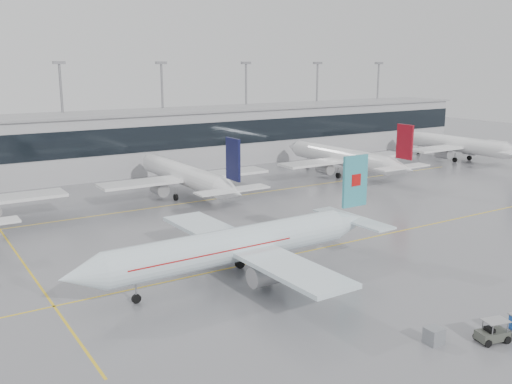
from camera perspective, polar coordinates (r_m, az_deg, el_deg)
ground at (r=69.39m, az=5.38°, el=-5.87°), size 320.00×320.00×0.00m
taxi_line_main at (r=69.39m, az=5.38°, el=-5.86°), size 120.00×0.25×0.01m
taxi_line_north at (r=93.89m, az=-5.94°, el=-0.95°), size 120.00×0.25×0.01m
taxi_line_cross at (r=71.02m, az=-22.39°, el=-6.36°), size 0.25×60.00×0.01m
terminal at (r=121.81m, az=-12.84°, el=4.80°), size 180.00×15.00×12.00m
terminal_glass at (r=114.60m, az=-11.57°, el=5.14°), size 180.00×0.20×5.00m
terminal_roof at (r=121.16m, az=-12.98°, el=7.71°), size 182.00×16.00×0.40m
light_masts at (r=126.72m, az=-13.94°, el=8.38°), size 156.40×1.00×22.60m
air_canada_jet at (r=59.53m, az=-1.30°, el=-5.21°), size 36.94×29.64×11.68m
parked_jet_c at (r=96.34m, az=-6.98°, el=1.63°), size 29.64×36.96×11.72m
parked_jet_d at (r=115.59m, az=8.86°, el=3.41°), size 29.64×36.96×11.72m
parked_jet_e at (r=141.03m, az=19.64°, el=4.48°), size 29.64×36.96×11.72m
baggage_tug at (r=51.18m, az=22.55°, el=-13.00°), size 3.90×2.16×1.85m
gse_unit at (r=49.30m, az=17.37°, el=-13.56°), size 1.40×1.31×1.35m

